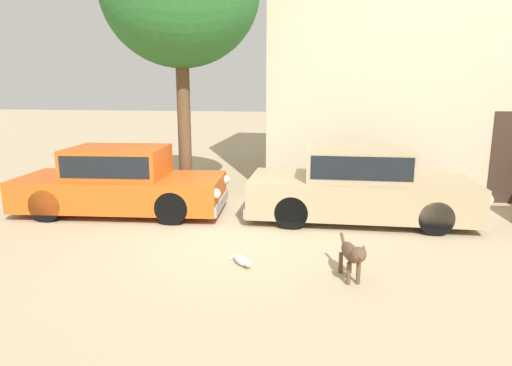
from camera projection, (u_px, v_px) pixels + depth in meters
The scene contains 5 objects.
ground_plane at pixel (226, 232), 8.38m from camera, with size 80.00×80.00×0.00m, color tan.
parked_sedan_nearest at pixel (121, 181), 9.51m from camera, with size 4.49×2.01×1.41m.
parked_sedan_second at pixel (359, 184), 8.99m from camera, with size 4.52×1.80×1.49m.
stray_dog_spotted at pixel (352, 254), 6.17m from camera, with size 0.35×1.00×0.63m.
stray_cat at pixel (242, 260), 6.80m from camera, with size 0.42×0.58×0.15m.
Camera 1 is at (1.79, -7.82, 2.65)m, focal length 31.63 mm.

